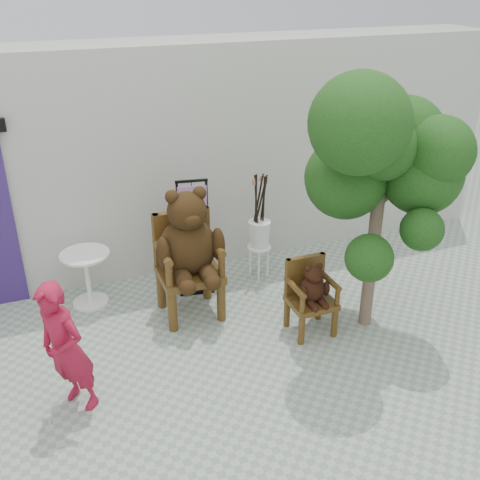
{
  "coord_description": "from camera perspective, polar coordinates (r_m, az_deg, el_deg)",
  "views": [
    {
      "loc": [
        -2.1,
        -4.14,
        3.83
      ],
      "look_at": [
        0.03,
        1.35,
        0.95
      ],
      "focal_mm": 42.0,
      "sensor_mm": 36.0,
      "label": 1
    }
  ],
  "objects": [
    {
      "name": "display_stand",
      "position": [
        7.19,
        -4.68,
        -0.88
      ],
      "size": [
        0.5,
        0.41,
        1.51
      ],
      "rotation": [
        0.0,
        0.0,
        -0.15
      ],
      "color": "black",
      "rests_on": "ground"
    },
    {
      "name": "chair_big",
      "position": [
        6.53,
        -5.28,
        -0.66
      ],
      "size": [
        0.8,
        0.85,
        1.63
      ],
      "color": "#422A0E",
      "rests_on": "ground"
    },
    {
      "name": "chair_small",
      "position": [
        6.43,
        7.21,
        -5.07
      ],
      "size": [
        0.5,
        0.48,
        0.88
      ],
      "color": "#422A0E",
      "rests_on": "ground"
    },
    {
      "name": "ground_plane",
      "position": [
        6.02,
        4.5,
        -13.57
      ],
      "size": [
        60.0,
        60.0,
        0.0
      ],
      "primitive_type": "plane",
      "color": "#96A090",
      "rests_on": "ground"
    },
    {
      "name": "cafe_table",
      "position": [
        7.17,
        -15.28,
        -3.19
      ],
      "size": [
        0.6,
        0.6,
        0.7
      ],
      "rotation": [
        0.0,
        0.0,
        0.38
      ],
      "color": "white",
      "rests_on": "ground"
    },
    {
      "name": "back_wall",
      "position": [
        7.89,
        -4.88,
        8.77
      ],
      "size": [
        9.0,
        1.0,
        3.0
      ],
      "primitive_type": "cube",
      "color": "beige",
      "rests_on": "ground"
    },
    {
      "name": "stool_bucket",
      "position": [
        7.45,
        1.97,
        0.68
      ],
      "size": [
        0.32,
        0.32,
        1.45
      ],
      "rotation": [
        0.0,
        0.0,
        0.37
      ],
      "color": "white",
      "rests_on": "ground"
    },
    {
      "name": "person",
      "position": [
        5.42,
        -17.28,
        -10.5
      ],
      "size": [
        0.59,
        0.61,
        1.42
      ],
      "primitive_type": "imported",
      "rotation": [
        0.0,
        0.0,
        -0.9
      ],
      "color": "maroon",
      "rests_on": "ground"
    },
    {
      "name": "tree",
      "position": [
        6.01,
        14.29,
        7.82
      ],
      "size": [
        1.83,
        1.67,
        3.02
      ],
      "rotation": [
        0.0,
        0.0,
        0.31
      ],
      "color": "brown",
      "rests_on": "ground"
    }
  ]
}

